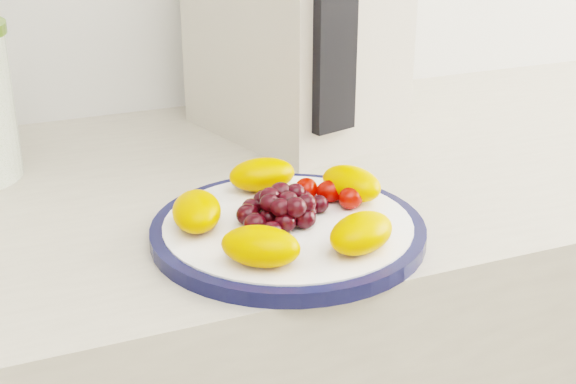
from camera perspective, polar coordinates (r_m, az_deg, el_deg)
name	(u,v)px	position (r m, az deg, el deg)	size (l,w,h in m)	color
plate_rim	(288,231)	(0.80, 0.00, -2.79)	(0.27, 0.27, 0.01)	#0E1235
plate_face	(288,230)	(0.80, 0.00, -2.73)	(0.25, 0.25, 0.02)	white
appliance_body	(294,11)	(1.08, 0.40, 12.73)	(0.19, 0.26, 0.33)	#BBB09F
appliance_panel	(334,29)	(0.94, 3.32, 11.51)	(0.06, 0.02, 0.24)	black
fruit_plate	(289,206)	(0.79, 0.10, -1.00)	(0.24, 0.23, 0.04)	orange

